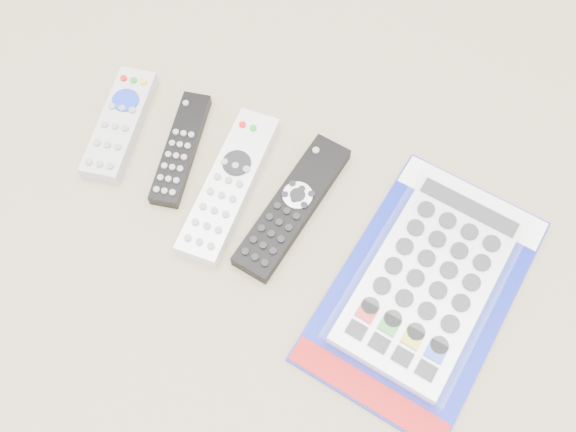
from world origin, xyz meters
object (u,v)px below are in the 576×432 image
at_px(remote_small_grey, 120,124).
at_px(remote_silver_dvd, 229,185).
at_px(jumbo_remote_packaged, 428,281).
at_px(remote_slim_black, 181,149).
at_px(remote_large_black, 292,207).

bearing_deg(remote_small_grey, remote_silver_dvd, -19.17).
relative_size(remote_small_grey, jumbo_remote_packaged, 0.52).
relative_size(remote_small_grey, remote_slim_black, 1.02).
bearing_deg(remote_large_black, remote_slim_black, -178.68).
bearing_deg(remote_silver_dvd, remote_slim_black, 160.50).
bearing_deg(jumbo_remote_packaged, remote_small_grey, -178.46).
bearing_deg(remote_slim_black, remote_silver_dvd, -28.18).
height_order(remote_slim_black, jumbo_remote_packaged, jumbo_remote_packaged).
bearing_deg(remote_small_grey, jumbo_remote_packaged, -17.46).
height_order(remote_slim_black, remote_silver_dvd, remote_silver_dvd).
distance_m(remote_small_grey, remote_silver_dvd, 0.17).
height_order(remote_large_black, jumbo_remote_packaged, jumbo_remote_packaged).
distance_m(remote_small_grey, remote_slim_black, 0.09).
bearing_deg(remote_silver_dvd, remote_large_black, -0.13).
height_order(remote_silver_dvd, remote_large_black, remote_silver_dvd).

